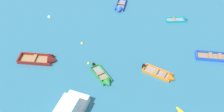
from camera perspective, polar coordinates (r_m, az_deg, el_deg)
rowboat_blue_midfield_left at (r=39.79m, az=1.70°, el=10.42°), size 2.13×3.74×1.13m
rowboat_orange_midfield_right at (r=29.80m, az=11.60°, el=-4.29°), size 3.70×3.11×1.12m
rowboat_green_cluster_inner at (r=28.87m, az=-1.61°, el=-5.10°), size 2.54×3.55×1.04m
rowboat_turquoise_center at (r=38.66m, az=14.91°, el=7.70°), size 3.22×1.26×1.04m
rowboat_maroon_far_left at (r=31.90m, az=-14.16°, el=-0.83°), size 4.80×2.36×1.47m
rowboat_blue_foreground_center at (r=33.94m, az=22.92°, el=-0.25°), size 4.62×2.21×1.26m
mooring_buoy_between_boats_right at (r=33.71m, az=-6.57°, el=2.75°), size 0.35×0.35×0.35m
mooring_buoy_central at (r=30.94m, az=-5.15°, el=-1.60°), size 0.31×0.31×0.31m
mooring_buoy_outer_edge at (r=39.22m, az=-13.53°, el=8.27°), size 0.46×0.46×0.46m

